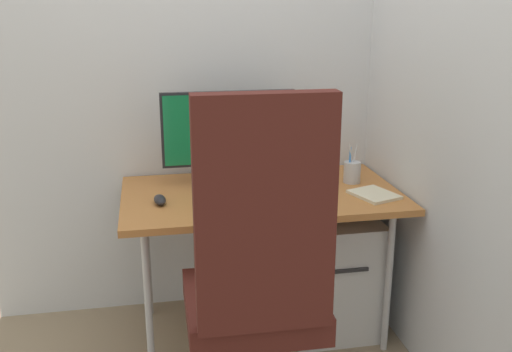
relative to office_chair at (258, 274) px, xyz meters
The scene contains 11 objects.
ground_plane 0.94m from the office_chair, 77.75° to the left, with size 8.00×8.00×0.00m, color gray.
wall_back 1.30m from the office_chair, 82.20° to the left, with size 2.57×0.04×2.80m, color silver.
wall_side_right 1.20m from the office_chair, 30.73° to the left, with size 0.04×2.03×2.80m, color silver.
desk 0.68m from the office_chair, 77.75° to the left, with size 1.26×0.72×0.72m.
office_chair is the anchor object (origin of this frame).
filing_cabinet 0.91m from the office_chair, 54.88° to the left, with size 0.42×0.52×0.58m.
monitor 0.87m from the office_chair, 88.72° to the left, with size 0.62×0.13×0.44m.
keyboard 0.52m from the office_chair, 83.02° to the left, with size 0.41×0.13×0.03m.
mouse 0.67m from the office_chair, 118.25° to the left, with size 0.05×0.10×0.04m, color black.
pen_holder 0.95m from the office_chair, 50.45° to the left, with size 0.08×0.08×0.19m.
notebook 0.82m from the office_chair, 39.27° to the left, with size 0.16×0.20×0.01m, color beige.
Camera 1 is at (-0.49, -2.45, 1.56)m, focal length 40.56 mm.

